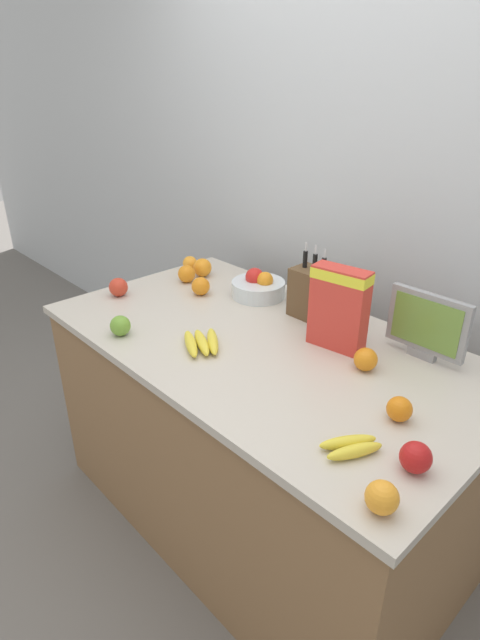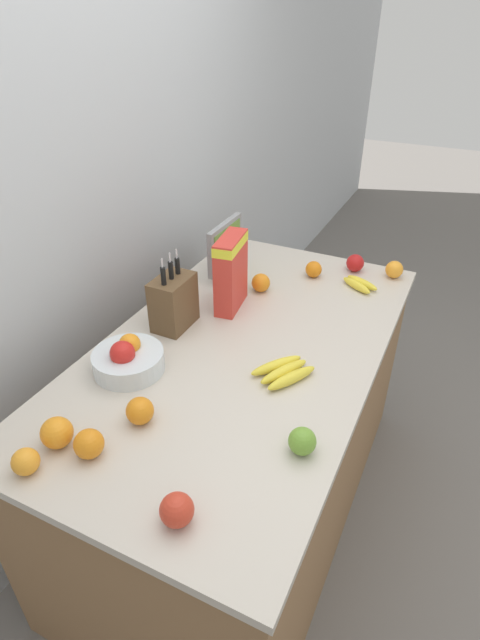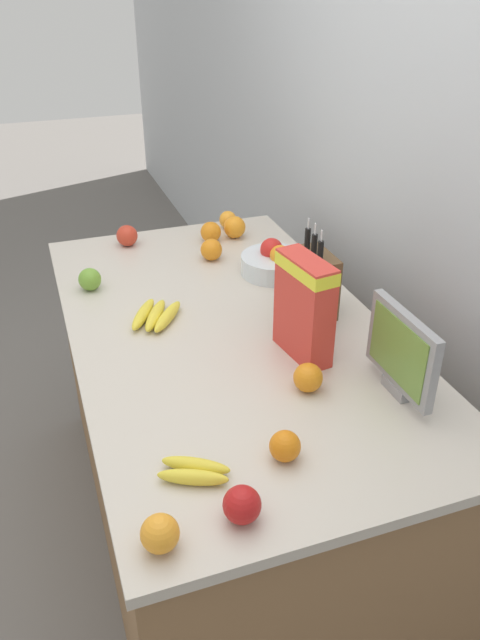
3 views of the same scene
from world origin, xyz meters
name	(u,v)px [view 3 (image 3 of 3)]	position (x,y,z in m)	size (l,w,h in m)	color
ground_plane	(229,523)	(0.00, 0.00, 0.00)	(14.00, 14.00, 0.00)	slate
wall_back	(439,161)	(0.00, 0.67, 1.30)	(9.00, 0.06, 2.60)	silver
counter	(228,435)	(0.00, 0.00, 0.43)	(1.65, 0.92, 0.86)	olive
knife_block	(311,282)	(0.00, 0.28, 0.96)	(0.17, 0.11, 0.29)	brown
small_monitor	(401,352)	(0.46, 0.30, 0.98)	(0.27, 0.03, 0.23)	gray
cereal_box	(304,304)	(0.21, 0.15, 1.02)	(0.21, 0.10, 0.29)	red
fruit_bowl	(274,262)	(-0.29, 0.27, 0.90)	(0.23, 0.23, 0.12)	silver
banana_bunch_left	(194,471)	(0.58, -0.26, 0.88)	(0.14, 0.17, 0.03)	yellow
banana_bunch_right	(155,315)	(-0.10, -0.19, 0.88)	(0.22, 0.20, 0.04)	yellow
apple_middle	(127,236)	(-0.70, -0.17, 0.90)	(0.08, 0.08, 0.08)	red
apple_front	(90,279)	(-0.38, -0.35, 0.90)	(0.08, 0.08, 0.08)	#6B9E33
apple_by_knife_block	(242,505)	(0.72, -0.21, 0.90)	(0.08, 0.08, 0.08)	red
orange_front_right	(285,446)	(0.59, -0.06, 0.90)	(0.07, 0.07, 0.07)	orange
orange_by_cereal	(228,220)	(-0.75, 0.25, 0.90)	(0.07, 0.07, 0.07)	orange
orange_front_left	(211,232)	(-0.63, 0.15, 0.90)	(0.08, 0.08, 0.08)	orange
orange_near_bowl	(211,250)	(-0.47, 0.10, 0.90)	(0.08, 0.08, 0.08)	orange
orange_back_center	(308,378)	(0.37, 0.10, 0.90)	(0.08, 0.08, 0.08)	orange
orange_mid_right	(235,227)	(-0.64, 0.25, 0.90)	(0.09, 0.09, 0.09)	orange
orange_mid_left	(160,533)	(0.74, -0.37, 0.90)	(0.08, 0.08, 0.08)	orange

